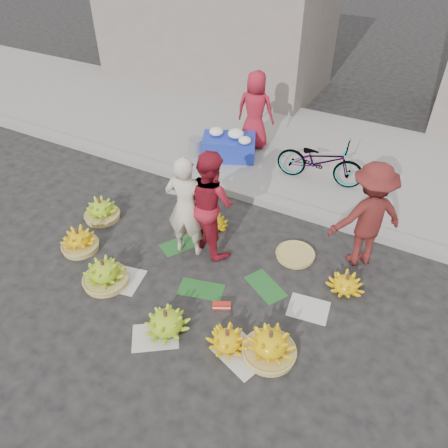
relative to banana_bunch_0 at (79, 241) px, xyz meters
The scene contains 23 objects.
ground 2.30m from the banana_bunch_0, ahead, with size 80.00×80.00×0.00m, color black.
curb 3.41m from the banana_bunch_0, 48.38° to the left, with size 40.00×0.25×0.15m, color gray.
sidewalk 5.18m from the banana_bunch_0, 64.02° to the left, with size 40.00×4.00×0.12m, color gray.
building_left 7.96m from the banana_bunch_0, 102.92° to the left, with size 6.00×3.00×4.00m, color gray.
newspaper_scatter 2.32m from the banana_bunch_0, 11.18° to the right, with size 3.20×1.80×0.00m, color beige, non-canonical shape.
banana_leaves 2.24m from the banana_bunch_0, 14.29° to the left, with size 2.00×1.00×0.00m, color #194D1F, non-canonical shape.
banana_bunch_0 is the anchor object (origin of this frame).
banana_bunch_1 0.94m from the banana_bunch_0, 24.28° to the right, with size 0.69×0.69×0.45m.
banana_bunch_2 2.24m from the banana_bunch_0, 17.62° to the right, with size 0.70×0.70×0.38m.
banana_bunch_3 3.01m from the banana_bunch_0, 10.17° to the right, with size 0.53×0.53×0.32m.
banana_bunch_4 3.50m from the banana_bunch_0, ahead, with size 0.76×0.76×0.45m.
banana_bunch_5 4.17m from the banana_bunch_0, 15.87° to the left, with size 0.53×0.53×0.32m.
banana_bunch_6 0.83m from the banana_bunch_0, 106.18° to the left, with size 0.59×0.59×0.42m.
banana_bunch_7 2.21m from the banana_bunch_0, 42.38° to the left, with size 0.55×0.55×0.29m.
basket_spare 3.44m from the banana_bunch_0, 25.29° to the left, with size 0.59×0.59×0.07m, color #A78C46.
incense_stack 2.60m from the banana_bunch_0, ahead, with size 0.25×0.08×0.10m, color red.
vendor_cream 1.87m from the banana_bunch_0, 27.67° to the left, with size 0.62×0.41×1.69m, color beige.
vendor_red 2.22m from the banana_bunch_0, 30.03° to the left, with size 0.85×0.66×1.74m, color #AE1A29.
man_striped 4.46m from the banana_bunch_0, 25.08° to the left, with size 1.11×0.64×1.72m, color maroon.
flower_table 3.67m from the banana_bunch_0, 77.16° to the left, with size 1.25×1.04×0.62m.
grey_bucket 3.36m from the banana_bunch_0, 87.29° to the left, with size 0.32×0.32×0.36m, color slate.
flower_vendor 4.46m from the banana_bunch_0, 76.09° to the left, with size 0.79×0.52×1.62m, color #AE1A29.
bicycle 4.53m from the banana_bunch_0, 52.57° to the left, with size 1.64×0.57×0.86m, color gray.
Camera 1 is at (2.28, -3.89, 4.70)m, focal length 35.00 mm.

